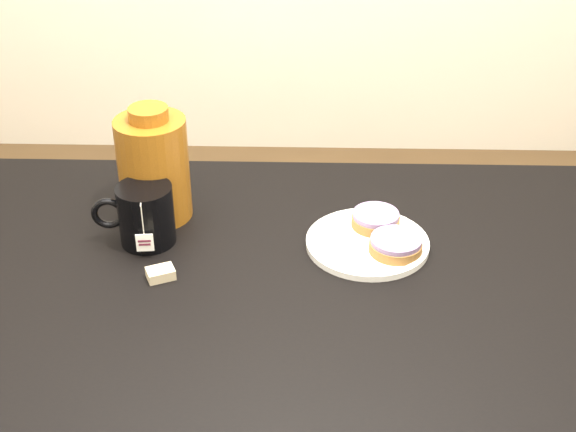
{
  "coord_description": "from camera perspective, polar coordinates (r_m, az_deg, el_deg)",
  "views": [
    {
      "loc": [
        0.0,
        -1.04,
        1.54
      ],
      "look_at": [
        -0.03,
        0.14,
        0.81
      ],
      "focal_mm": 50.0,
      "sensor_mm": 36.0,
      "label": 1
    }
  ],
  "objects": [
    {
      "name": "plate",
      "position": [
        1.42,
        5.67,
        -1.86
      ],
      "size": [
        0.22,
        0.22,
        0.02
      ],
      "color": "white",
      "rests_on": "table"
    },
    {
      "name": "table",
      "position": [
        1.36,
        1.01,
        -8.23
      ],
      "size": [
        1.4,
        0.9,
        0.75
      ],
      "color": "black",
      "rests_on": "ground_plane"
    },
    {
      "name": "bagel_front",
      "position": [
        1.39,
        7.67,
        -2.04
      ],
      "size": [
        0.13,
        0.13,
        0.03
      ],
      "color": "brown",
      "rests_on": "plate"
    },
    {
      "name": "bagel_back",
      "position": [
        1.45,
        6.25,
        -0.23
      ],
      "size": [
        0.09,
        0.09,
        0.03
      ],
      "color": "brown",
      "rests_on": "plate"
    },
    {
      "name": "teabag_pouch",
      "position": [
        1.35,
        -9.05,
        -4.06
      ],
      "size": [
        0.05,
        0.05,
        0.02
      ],
      "primitive_type": "cube",
      "rotation": [
        0.0,
        0.0,
        0.41
      ],
      "color": "#C6B793",
      "rests_on": "table"
    },
    {
      "name": "bagel_package",
      "position": [
        1.48,
        -9.54,
        3.46
      ],
      "size": [
        0.14,
        0.14,
        0.22
      ],
      "rotation": [
        0.0,
        0.0,
        -0.1
      ],
      "color": "#5D310C",
      "rests_on": "table"
    },
    {
      "name": "mug",
      "position": [
        1.42,
        -10.16,
        0.12
      ],
      "size": [
        0.15,
        0.11,
        0.11
      ],
      "rotation": [
        0.0,
        0.0,
        0.1
      ],
      "color": "black",
      "rests_on": "table"
    }
  ]
}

